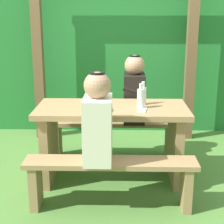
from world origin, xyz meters
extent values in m
plane|color=#4F7E37|center=(0.00, 0.00, 0.00)|extent=(12.00, 12.00, 0.00)
cube|color=#247430|center=(0.00, 1.82, 1.08)|extent=(6.40, 0.67, 2.15)
cube|color=brown|center=(-0.94, 1.21, 1.00)|extent=(0.12, 0.12, 2.01)
cube|color=brown|center=(0.94, 1.21, 1.00)|extent=(0.12, 0.12, 2.01)
cube|color=#9E7A51|center=(0.00, 0.00, 0.70)|extent=(1.40, 0.64, 0.05)
cube|color=#9E7A51|center=(-0.60, 0.00, 0.34)|extent=(0.08, 0.54, 0.68)
cube|color=#9E7A51|center=(0.60, 0.00, 0.34)|extent=(0.08, 0.54, 0.68)
cube|color=#9E7A51|center=(0.00, -0.54, 0.40)|extent=(1.40, 0.24, 0.04)
cube|color=#9E7A51|center=(-0.62, -0.54, 0.19)|extent=(0.07, 0.22, 0.38)
cube|color=#9E7A51|center=(0.62, -0.54, 0.19)|extent=(0.07, 0.22, 0.38)
cube|color=#9E7A51|center=(0.00, 0.54, 0.40)|extent=(1.40, 0.24, 0.04)
cube|color=#9E7A51|center=(-0.62, 0.54, 0.19)|extent=(0.07, 0.22, 0.38)
cube|color=#9E7A51|center=(0.62, 0.54, 0.19)|extent=(0.07, 0.22, 0.38)
cube|color=silver|center=(-0.10, -0.54, 0.68)|extent=(0.22, 0.34, 0.52)
sphere|color=tan|center=(-0.10, -0.54, 1.04)|extent=(0.21, 0.21, 0.21)
cylinder|color=black|center=(-0.10, -0.54, 1.13)|extent=(0.12, 0.12, 0.02)
cylinder|color=silver|center=(-0.10, -0.40, 0.79)|extent=(0.25, 0.07, 0.15)
cube|color=black|center=(0.22, 0.54, 0.68)|extent=(0.22, 0.34, 0.52)
sphere|color=tan|center=(0.22, 0.54, 1.04)|extent=(0.21, 0.21, 0.21)
cylinder|color=black|center=(0.22, 0.54, 1.13)|extent=(0.12, 0.12, 0.02)
cylinder|color=black|center=(0.22, 0.40, 0.79)|extent=(0.25, 0.07, 0.15)
cylinder|color=silver|center=(-0.19, -0.01, 0.77)|extent=(0.08, 0.08, 0.09)
cylinder|color=silver|center=(0.29, 0.09, 0.81)|extent=(0.06, 0.06, 0.16)
cylinder|color=silver|center=(0.29, 0.09, 0.92)|extent=(0.03, 0.03, 0.05)
cylinder|color=silver|center=(0.26, -0.05, 0.82)|extent=(0.07, 0.07, 0.18)
cylinder|color=silver|center=(0.26, -0.05, 0.93)|extent=(0.03, 0.03, 0.05)
cube|color=silver|center=(0.27, -0.13, 0.73)|extent=(0.10, 0.15, 0.01)
camera|label=1|loc=(0.07, -3.22, 1.59)|focal=57.83mm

